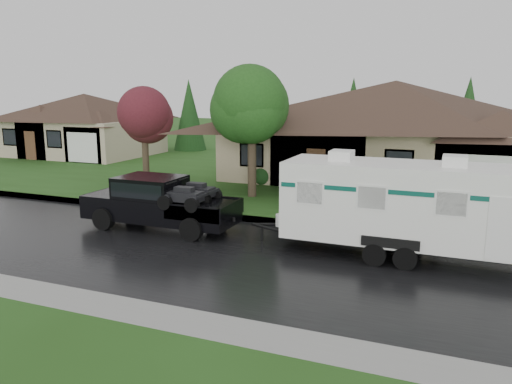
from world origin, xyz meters
TOP-DOWN VIEW (x-y plane):
  - ground at (0.00, 0.00)m, footprint 140.00×140.00m
  - road at (0.00, -2.00)m, footprint 140.00×8.00m
  - curb at (0.00, 2.25)m, footprint 140.00×0.50m
  - lawn at (0.00, 15.00)m, footprint 140.00×26.00m
  - house_main at (2.29, 13.84)m, footprint 19.44×10.80m
  - house_far at (-21.78, 15.85)m, footprint 10.80×8.64m
  - tree_left_green at (-3.60, 6.08)m, footprint 3.70×3.70m
  - tree_red at (-11.07, 8.14)m, footprint 3.09×3.09m
  - shrub_row at (2.00, 9.30)m, footprint 13.60×1.00m
  - pickup_truck at (-4.96, -0.08)m, footprint 5.98×2.27m
  - travel_trailer at (3.85, -0.08)m, footprint 7.37×2.59m

SIDE VIEW (x-z plane):
  - ground at x=0.00m, z-range 0.00..0.00m
  - road at x=0.00m, z-range 0.00..0.01m
  - curb at x=0.00m, z-range 0.00..0.15m
  - lawn at x=0.00m, z-range 0.00..0.15m
  - shrub_row at x=2.00m, z-range 0.15..1.15m
  - pickup_truck at x=-4.96m, z-range 0.07..2.06m
  - travel_trailer at x=3.85m, z-range 0.10..3.41m
  - house_far at x=-21.78m, z-range 0.07..5.87m
  - house_main at x=2.29m, z-range 0.14..7.04m
  - tree_red at x=-11.07m, z-range 1.14..6.25m
  - tree_left_green at x=-3.60m, z-range 1.34..7.47m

